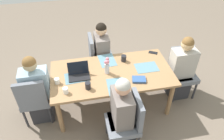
{
  "coord_description": "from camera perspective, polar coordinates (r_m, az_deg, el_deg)",
  "views": [
    {
      "loc": [
        0.52,
        2.54,
        2.91
      ],
      "look_at": [
        0.0,
        0.0,
        0.77
      ],
      "focal_mm": 34.82,
      "sensor_mm": 36.0,
      "label": 1
    }
  ],
  "objects": [
    {
      "name": "ground_plane",
      "position": [
        3.9,
        0.0,
        -8.78
      ],
      "size": [
        10.0,
        10.0,
        0.0
      ],
      "primitive_type": "plane",
      "color": "#756656"
    },
    {
      "name": "dining_table",
      "position": [
        3.44,
        0.0,
        -1.61
      ],
      "size": [
        1.89,
        0.97,
        0.72
      ],
      "color": "#9E754C",
      "rests_on": "ground_plane"
    },
    {
      "name": "chair_far_left_near",
      "position": [
        3.05,
        4.2,
        -12.91
      ],
      "size": [
        0.44,
        0.44,
        0.9
      ],
      "color": "slate",
      "rests_on": "ground_plane"
    },
    {
      "name": "person_far_left_near",
      "position": [
        3.05,
        2.54,
        -11.96
      ],
      "size": [
        0.36,
        0.4,
        1.19
      ],
      "color": "#2D2D33",
      "rests_on": "ground_plane"
    },
    {
      "name": "chair_head_left_left_mid",
      "position": [
        4.0,
        17.81,
        0.2
      ],
      "size": [
        0.44,
        0.44,
        0.9
      ],
      "color": "slate",
      "rests_on": "ground_plane"
    },
    {
      "name": "person_head_left_left_mid",
      "position": [
        3.9,
        17.56,
        -0.28
      ],
      "size": [
        0.4,
        0.36,
        1.19
      ],
      "color": "#2D2D33",
      "rests_on": "ground_plane"
    },
    {
      "name": "chair_head_right_left_far",
      "position": [
        3.51,
        -19.75,
        -6.86
      ],
      "size": [
        0.44,
        0.44,
        0.9
      ],
      "color": "slate",
      "rests_on": "ground_plane"
    },
    {
      "name": "person_head_right_left_far",
      "position": [
        3.53,
        -18.81,
        -5.59
      ],
      "size": [
        0.4,
        0.36,
        1.19
      ],
      "color": "#2D2D33",
      "rests_on": "ground_plane"
    },
    {
      "name": "chair_near_right_near",
      "position": [
        4.15,
        -3.76,
        3.88
      ],
      "size": [
        0.44,
        0.44,
        0.9
      ],
      "color": "slate",
      "rests_on": "ground_plane"
    },
    {
      "name": "person_near_right_near",
      "position": [
        4.09,
        -2.61,
        3.83
      ],
      "size": [
        0.36,
        0.4,
        1.19
      ],
      "color": "#2D2D33",
      "rests_on": "ground_plane"
    },
    {
      "name": "flower_vase",
      "position": [
        3.3,
        -1.34,
        1.12
      ],
      "size": [
        0.08,
        0.1,
        0.27
      ],
      "color": "silver",
      "rests_on": "dining_table"
    },
    {
      "name": "placemat_far_left_near",
      "position": [
        3.16,
        1.1,
        -4.34
      ],
      "size": [
        0.27,
        0.37,
        0.0
      ],
      "primitive_type": "cube",
      "rotation": [
        0.0,
        0.0,
        -1.61
      ],
      "color": "slate",
      "rests_on": "dining_table"
    },
    {
      "name": "placemat_head_left_left_mid",
      "position": [
        3.53,
        9.07,
        0.69
      ],
      "size": [
        0.36,
        0.26,
        0.0
      ],
      "primitive_type": "cube",
      "rotation": [
        0.0,
        0.0,
        -0.0
      ],
      "color": "slate",
      "rests_on": "dining_table"
    },
    {
      "name": "placemat_head_right_left_far",
      "position": [
        3.35,
        -9.23,
        -1.89
      ],
      "size": [
        0.38,
        0.28,
        0.0
      ],
      "primitive_type": "cube",
      "rotation": [
        0.0,
        0.0,
        3.21
      ],
      "color": "slate",
      "rests_on": "dining_table"
    },
    {
      "name": "placemat_near_right_near",
      "position": [
        3.64,
        -1.28,
        2.55
      ],
      "size": [
        0.29,
        0.38,
        0.0
      ],
      "primitive_type": "cube",
      "rotation": [
        0.0,
        0.0,
        1.64
      ],
      "color": "slate",
      "rests_on": "dining_table"
    },
    {
      "name": "laptop_head_right_left_far",
      "position": [
        3.34,
        -8.71,
        -0.99
      ],
      "size": [
        0.32,
        0.22,
        0.21
      ],
      "color": "black",
      "rests_on": "dining_table"
    },
    {
      "name": "coffee_mug_near_left",
      "position": [
        3.6,
        3.09,
        3.07
      ],
      "size": [
        0.09,
        0.09,
        0.1
      ],
      "primitive_type": "cylinder",
      "color": "#232328",
      "rests_on": "dining_table"
    },
    {
      "name": "coffee_mug_near_right",
      "position": [
        3.28,
        -14.23,
        -2.79
      ],
      "size": [
        0.07,
        0.07,
        0.08
      ],
      "primitive_type": "cylinder",
      "color": "white",
      "rests_on": "dining_table"
    },
    {
      "name": "coffee_mug_centre_left",
      "position": [
        3.11,
        -6.33,
        -4.09
      ],
      "size": [
        0.08,
        0.08,
        0.11
      ],
      "primitive_type": "cylinder",
      "color": "#232328",
      "rests_on": "dining_table"
    },
    {
      "name": "coffee_mug_centre_right",
      "position": [
        3.11,
        -12.09,
        -5.27
      ],
      "size": [
        0.08,
        0.08,
        0.09
      ],
      "primitive_type": "cylinder",
      "color": "white",
      "rests_on": "dining_table"
    },
    {
      "name": "book_red_cover",
      "position": [
        3.27,
        7.1,
        -2.49
      ],
      "size": [
        0.23,
        0.18,
        0.03
      ],
      "primitive_type": "cube",
      "rotation": [
        0.0,
        0.0,
        -0.22
      ],
      "color": "#335693",
      "rests_on": "dining_table"
    },
    {
      "name": "phone_black",
      "position": [
        3.88,
        10.73,
        4.51
      ],
      "size": [
        0.17,
        0.14,
        0.01
      ],
      "primitive_type": "cube",
      "rotation": [
        0.0,
        0.0,
        2.62
      ],
      "color": "black",
      "rests_on": "dining_table"
    }
  ]
}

